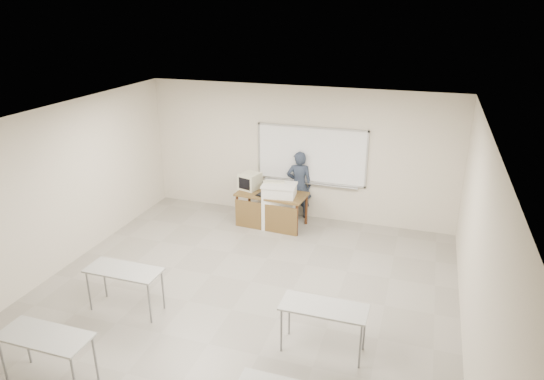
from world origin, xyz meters
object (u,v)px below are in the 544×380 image
(keyboard, at_px, (274,182))
(presenter, at_px, (299,185))
(whiteboard, at_px, (311,156))
(crt_monitor, at_px, (250,181))
(mouse, at_px, (281,193))
(instructor_desk, at_px, (270,203))
(podium, at_px, (279,206))
(laptop, at_px, (266,192))

(keyboard, distance_m, presenter, 0.77)
(whiteboard, xyz_separation_m, keyboard, (-0.65, -0.69, -0.45))
(crt_monitor, bearing_deg, mouse, 10.04)
(crt_monitor, height_order, keyboard, crt_monitor)
(whiteboard, xyz_separation_m, presenter, (-0.24, -0.08, -0.69))
(keyboard, bearing_deg, mouse, 7.70)
(whiteboard, distance_m, keyboard, 1.05)
(crt_monitor, distance_m, keyboard, 0.62)
(instructor_desk, height_order, podium, podium)
(whiteboard, xyz_separation_m, crt_monitor, (-1.25, -0.54, -0.55))
(mouse, distance_m, presenter, 0.60)
(instructor_desk, xyz_separation_m, podium, (0.20, 0.01, -0.04))
(crt_monitor, relative_size, presenter, 0.28)
(whiteboard, height_order, presenter, whiteboard)
(laptop, bearing_deg, instructor_desk, 19.81)
(instructor_desk, bearing_deg, podium, 7.66)
(podium, distance_m, keyboard, 0.55)
(instructor_desk, height_order, presenter, presenter)
(presenter, bearing_deg, crt_monitor, 14.38)
(podium, bearing_deg, instructor_desk, 177.30)
(mouse, bearing_deg, podium, -101.60)
(whiteboard, xyz_separation_m, laptop, (-0.80, -0.79, -0.67))
(whiteboard, height_order, instructor_desk, whiteboard)
(presenter, bearing_deg, instructor_desk, 46.52)
(laptop, xyz_separation_m, keyboard, (0.15, 0.10, 0.22))
(instructor_desk, height_order, mouse, mouse)
(podium, bearing_deg, whiteboard, 50.77)
(keyboard, bearing_deg, whiteboard, 29.30)
(laptop, relative_size, mouse, 3.08)
(instructor_desk, relative_size, podium, 1.49)
(whiteboard, relative_size, keyboard, 5.36)
(crt_monitor, height_order, laptop, crt_monitor)
(whiteboard, distance_m, podium, 1.33)
(whiteboard, height_order, keyboard, whiteboard)
(mouse, bearing_deg, whiteboard, 39.42)
(laptop, height_order, keyboard, keyboard)
(instructor_desk, height_order, laptop, laptop)
(whiteboard, distance_m, mouse, 1.07)
(podium, xyz_separation_m, crt_monitor, (-0.75, 0.23, 0.42))
(laptop, distance_m, keyboard, 0.29)
(crt_monitor, xyz_separation_m, mouse, (0.75, -0.08, -0.16))
(podium, height_order, presenter, presenter)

